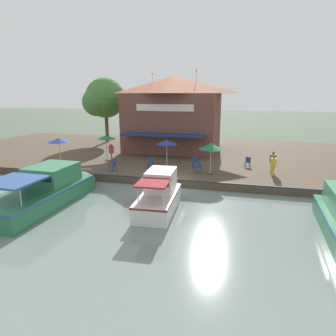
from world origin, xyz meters
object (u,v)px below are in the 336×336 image
Objects in this scene: patio_umbrella_near_quay_edge at (59,140)px; cafe_chair_far_corner_seat at (195,162)px; cafe_chair_under_first_umbrella at (198,167)px; cafe_chair_facing_river at (248,161)px; motorboat_nearest_quay at (160,194)px; motorboat_fourth_along at (49,189)px; person_mid_patio at (273,159)px; person_near_entrance at (273,163)px; person_at_quay_edge at (111,150)px; cafe_chair_back_row_seat at (151,161)px; cafe_chair_mid_patio at (113,165)px; patio_umbrella_mid_patio_left at (211,146)px; patio_umbrella_far_corner at (167,142)px; waterfront_restaurant at (174,113)px; tree_behind_restaurant at (103,99)px; patio_umbrella_by_entrance at (106,137)px.

cafe_chair_far_corner_seat is at bearing 102.07° from patio_umbrella_near_quay_edge.
patio_umbrella_near_quay_edge reaches higher than cafe_chair_under_first_umbrella.
motorboat_nearest_quay is (10.09, -5.26, -0.15)m from cafe_chair_facing_river.
cafe_chair_under_first_umbrella is (1.94, 0.60, 0.00)m from cafe_chair_far_corner_seat.
cafe_chair_under_first_umbrella is 0.09× the size of motorboat_fourth_along.
person_near_entrance is at bearing -1.74° from person_mid_patio.
person_at_quay_edge is at bearing -140.67° from motorboat_nearest_quay.
cafe_chair_far_corner_seat is 1.00× the size of cafe_chair_under_first_umbrella.
cafe_chair_under_first_umbrella is at bearing 169.16° from motorboat_nearest_quay.
cafe_chair_back_row_seat is at bearing -103.03° from cafe_chair_under_first_umbrella.
cafe_chair_mid_patio is 0.09× the size of motorboat_fourth_along.
patio_umbrella_mid_patio_left is 4.84m from cafe_chair_facing_river.
person_near_entrance reaches higher than cafe_chair_far_corner_seat.
motorboat_nearest_quay is (8.16, 1.69, -1.88)m from patio_umbrella_far_corner.
waterfront_restaurant is at bearing 143.78° from patio_umbrella_near_quay_edge.
cafe_chair_mid_patio is at bearing -134.90° from motorboat_nearest_quay.
tree_behind_restaurant is at bearing -121.74° from person_near_entrance.
patio_umbrella_by_entrance is at bearing -97.76° from person_near_entrance.
waterfront_restaurant is 13.99m from person_mid_patio.
patio_umbrella_mid_patio_left reaches higher than patio_umbrella_by_entrance.
patio_umbrella_far_corner reaches higher than cafe_chair_back_row_seat.
cafe_chair_far_corner_seat is at bearing 86.56° from patio_umbrella_by_entrance.
cafe_chair_back_row_seat is 8.63m from cafe_chair_facing_river.
person_at_quay_edge is 14.58m from person_mid_patio.
motorboat_nearest_quay is at bearing -19.02° from patio_umbrella_mid_patio_left.
person_mid_patio is 24.07m from tree_behind_restaurant.
cafe_chair_facing_river is (-2.17, 8.35, 0.00)m from cafe_chair_back_row_seat.
cafe_chair_far_corner_seat is at bearing -162.87° from cafe_chair_under_first_umbrella.
patio_umbrella_near_quay_edge is 0.27× the size of motorboat_fourth_along.
waterfront_restaurant reaches higher than cafe_chair_far_corner_seat.
patio_umbrella_far_corner is 0.29× the size of tree_behind_restaurant.
patio_umbrella_by_entrance reaches higher than person_mid_patio.
cafe_chair_far_corner_seat is at bearing 140.18° from motorboat_fourth_along.
patio_umbrella_near_quay_edge is at bearing -83.90° from person_mid_patio.
motorboat_nearest_quay is at bearing 40.64° from patio_umbrella_by_entrance.
motorboat_fourth_along reaches higher than cafe_chair_mid_patio.
cafe_chair_far_corner_seat is 0.49× the size of person_at_quay_edge.
patio_umbrella_far_corner is at bearing 9.30° from waterfront_restaurant.
cafe_chair_under_first_umbrella is (-0.20, -0.99, -1.79)m from patio_umbrella_mid_patio_left.
patio_umbrella_by_entrance is at bearing 134.91° from patio_umbrella_near_quay_edge.
patio_umbrella_by_entrance is at bearing -93.44° from cafe_chair_far_corner_seat.
person_at_quay_edge is (-1.08, -4.29, 0.61)m from cafe_chair_back_row_seat.
motorboat_fourth_along is at bearing -84.07° from motorboat_nearest_quay.
motorboat_fourth_along is (10.85, -12.54, -0.17)m from cafe_chair_facing_river.
patio_umbrella_mid_patio_left is at bearing 69.92° from patio_umbrella_far_corner.
patio_umbrella_by_entrance is at bearing -104.47° from patio_umbrella_mid_patio_left.
waterfront_restaurant reaches higher than motorboat_fourth_along.
waterfront_restaurant is 12.34m from cafe_chair_mid_patio.
cafe_chair_mid_patio is (0.63, 5.41, -1.84)m from patio_umbrella_near_quay_edge.
cafe_chair_back_row_seat is at bearing -93.47° from person_near_entrance.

